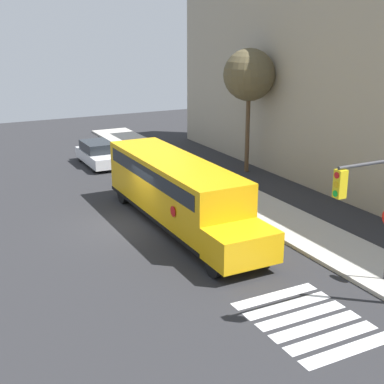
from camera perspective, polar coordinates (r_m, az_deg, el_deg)
ground_plane at (r=24.40m, az=-6.71°, el=-3.58°), size 60.00×60.00×0.00m
sidewalk_strip at (r=27.16m, az=6.21°, el=-1.18°), size 44.00×3.00×0.15m
building_backdrop at (r=30.04m, az=17.15°, el=10.31°), size 32.00×4.00×10.72m
crosswalk_stripes at (r=17.27m, az=12.32°, el=-13.26°), size 4.00×3.20×0.01m
school_bus at (r=23.78m, az=-1.65°, el=0.36°), size 11.56×2.57×2.97m
parked_car at (r=35.00m, az=-9.95°, el=4.03°), size 4.50×1.84×1.49m
tree_near_sidewalk at (r=32.28m, az=6.12°, el=12.26°), size 3.07×3.07×7.41m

